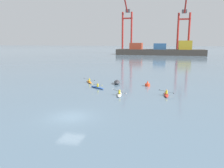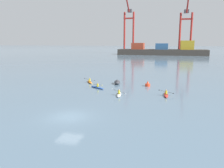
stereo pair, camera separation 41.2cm
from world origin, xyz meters
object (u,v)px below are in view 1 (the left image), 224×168
container_barge (161,50)px  kayak_orange (89,82)px  channel_buoy (148,84)px  kayak_red (166,94)px  gantry_crane_west (127,26)px  kayak_blue (97,87)px  gantry_crane_west_mid (184,26)px  kayak_white (119,94)px  capsized_dinghy (117,82)px

container_barge → kayak_orange: 97.79m
channel_buoy → kayak_red: bearing=-62.9°
gantry_crane_west → channel_buoy: 114.86m
kayak_blue → container_barge: bearing=85.6°
gantry_crane_west_mid → kayak_white: gantry_crane_west_mid is taller
gantry_crane_west → kayak_blue: bearing=-82.6°
capsized_dinghy → kayak_blue: kayak_blue is taller
gantry_crane_west → kayak_white: size_ratio=10.34×
gantry_crane_west_mid → kayak_orange: bearing=-103.0°
gantry_crane_west_mid → kayak_blue: gantry_crane_west_mid is taller
channel_buoy → kayak_white: size_ratio=0.29×
capsized_dinghy → kayak_red: kayak_red is taller
gantry_crane_west_mid → channel_buoy: 107.05m
container_barge → kayak_red: (3.62, -104.51, -2.51)m
channel_buoy → kayak_orange: bearing=175.3°
kayak_red → gantry_crane_west_mid: bearing=85.2°
container_barge → gantry_crane_west: (-22.80, 13.04, 15.35)m
gantry_crane_west → kayak_blue: 117.23m
container_barge → gantry_crane_west: bearing=150.2°
kayak_red → container_barge: bearing=92.0°
kayak_white → kayak_red: bearing=12.5°
gantry_crane_west_mid → kayak_white: size_ratio=10.30×
capsized_dinghy → kayak_white: size_ratio=0.80×
kayak_blue → kayak_orange: 5.65m
channel_buoy → kayak_blue: channel_buoy is taller
container_barge → gantry_crane_west_mid: (12.99, 6.91, 14.39)m
container_barge → capsized_dinghy: bearing=-93.2°
kayak_orange → kayak_red: 16.36m
gantry_crane_west → kayak_red: (26.42, -117.54, -17.86)m
capsized_dinghy → kayak_orange: (-5.54, 0.11, -0.18)m
container_barge → gantry_crane_west: 30.42m
gantry_crane_west_mid → capsized_dinghy: (-18.44, -104.16, -16.72)m
kayak_orange → kayak_red: size_ratio=0.95×
gantry_crane_west → kayak_orange: 112.24m
gantry_crane_west → kayak_blue: size_ratio=11.35×
kayak_white → container_barge: bearing=88.3°
kayak_blue → kayak_orange: bearing=123.4°
channel_buoy → gantry_crane_west_mid: bearing=83.1°
kayak_white → gantry_crane_west: bearing=99.4°
capsized_dinghy → kayak_red: size_ratio=0.81×
capsized_dinghy → gantry_crane_west: bearing=98.9°
capsized_dinghy → kayak_red: bearing=-38.7°
gantry_crane_west → kayak_red: 121.79m
kayak_white → gantry_crane_west_mid: bearing=81.9°
channel_buoy → kayak_red: size_ratio=0.29×
kayak_blue → gantry_crane_west: bearing=97.4°
kayak_blue → kayak_red: same height
gantry_crane_west → kayak_red: size_ratio=10.42×
capsized_dinghy → kayak_blue: size_ratio=0.88×
gantry_crane_west → kayak_red: gantry_crane_west is taller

